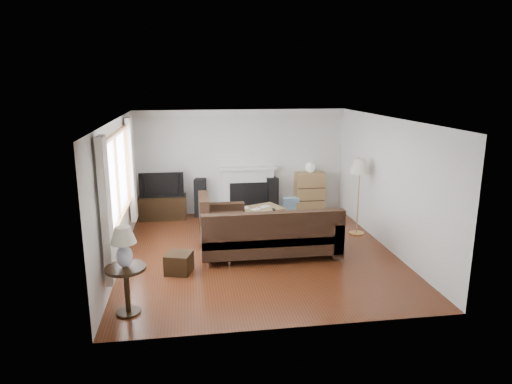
{
  "coord_description": "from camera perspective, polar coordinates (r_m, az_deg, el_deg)",
  "views": [
    {
      "loc": [
        -1.24,
        -8.02,
        3.17
      ],
      "look_at": [
        0.0,
        0.3,
        1.1
      ],
      "focal_mm": 32.0,
      "sensor_mm": 36.0,
      "label": 1
    }
  ],
  "objects": [
    {
      "name": "footstool",
      "position": [
        7.88,
        -9.61,
        -8.75
      ],
      "size": [
        0.51,
        0.51,
        0.35
      ],
      "primitive_type": "cube",
      "rotation": [
        0.0,
        0.0,
        -0.3
      ],
      "color": "black",
      "rests_on": "ground"
    },
    {
      "name": "television",
      "position": [
        10.77,
        -11.7,
        1.0
      ],
      "size": [
        1.0,
        0.13,
        0.58
      ],
      "primitive_type": "imported",
      "color": "black",
      "rests_on": "tv_stand"
    },
    {
      "name": "tv_stand",
      "position": [
        10.91,
        -11.56,
        -1.87
      ],
      "size": [
        1.09,
        0.49,
        0.54
      ],
      "primitive_type": "cube",
      "color": "black",
      "rests_on": "ground"
    },
    {
      "name": "curtain_near",
      "position": [
        6.65,
        -18.22,
        -2.33
      ],
      "size": [
        0.1,
        0.35,
        2.1
      ],
      "primitive_type": "cube",
      "color": "#EFE3D1",
      "rests_on": "room"
    },
    {
      "name": "globe_lamp",
      "position": [
        11.14,
        6.8,
        3.05
      ],
      "size": [
        0.24,
        0.24,
        0.24
      ],
      "primitive_type": "sphere",
      "color": "white",
      "rests_on": "bookshelf"
    },
    {
      "name": "fireplace",
      "position": [
        11.06,
        -1.01,
        0.25
      ],
      "size": [
        1.4,
        0.26,
        1.15
      ],
      "primitive_type": "cube",
      "color": "white",
      "rests_on": "room"
    },
    {
      "name": "floor_lamp",
      "position": [
        9.71,
        12.68,
        -0.62
      ],
      "size": [
        0.45,
        0.45,
        1.61
      ],
      "primitive_type": "cube",
      "rotation": [
        0.0,
        0.0,
        -0.09
      ],
      "color": "#C48944",
      "rests_on": "ground"
    },
    {
      "name": "speaker_right",
      "position": [
        11.09,
        1.99,
        -0.42
      ],
      "size": [
        0.29,
        0.33,
        0.89
      ],
      "primitive_type": "cube",
      "rotation": [
        0.0,
        0.0,
        0.16
      ],
      "color": "black",
      "rests_on": "ground"
    },
    {
      "name": "window",
      "position": [
        8.08,
        -16.92,
        1.65
      ],
      "size": [
        0.12,
        2.74,
        1.54
      ],
      "primitive_type": "cube",
      "color": "#996238",
      "rests_on": "room"
    },
    {
      "name": "coffee_table",
      "position": [
        9.94,
        -0.08,
        -3.38
      ],
      "size": [
        1.34,
        1.06,
        0.46
      ],
      "primitive_type": "cube",
      "rotation": [
        0.0,
        0.0,
        0.41
      ],
      "color": "olive",
      "rests_on": "ground"
    },
    {
      "name": "bookshelf",
      "position": [
        11.27,
        6.71,
        -0.02
      ],
      "size": [
        0.72,
        0.34,
        0.99
      ],
      "primitive_type": "cube",
      "color": "olive",
      "rests_on": "ground"
    },
    {
      "name": "side_table",
      "position": [
        6.68,
        -15.82,
        -11.73
      ],
      "size": [
        0.56,
        0.56,
        0.69
      ],
      "primitive_type": "cube",
      "color": "black",
      "rests_on": "ground"
    },
    {
      "name": "curtain_far",
      "position": [
        9.58,
        -15.29,
        2.68
      ],
      "size": [
        0.1,
        0.35,
        2.1
      ],
      "primitive_type": "cube",
      "color": "#EFE3D1",
      "rests_on": "room"
    },
    {
      "name": "table_lamp",
      "position": [
        6.44,
        -16.18,
        -6.67
      ],
      "size": [
        0.35,
        0.35,
        0.56
      ],
      "primitive_type": "cube",
      "color": "silver",
      "rests_on": "side_table"
    },
    {
      "name": "room",
      "position": [
        8.34,
        0.3,
        0.51
      ],
      "size": [
        5.1,
        5.6,
        2.54
      ],
      "color": "#512412",
      "rests_on": "ground"
    },
    {
      "name": "speaker_left",
      "position": [
        10.91,
        -6.96,
        -0.7
      ],
      "size": [
        0.31,
        0.35,
        0.91
      ],
      "primitive_type": "cube",
      "rotation": [
        0.0,
        0.0,
        -0.21
      ],
      "color": "black",
      "rests_on": "ground"
    },
    {
      "name": "sectional_sofa",
      "position": [
        8.4,
        1.78,
        -5.14
      ],
      "size": [
        2.74,
        2.0,
        0.88
      ],
      "primitive_type": "cube",
      "color": "black",
      "rests_on": "ground"
    }
  ]
}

